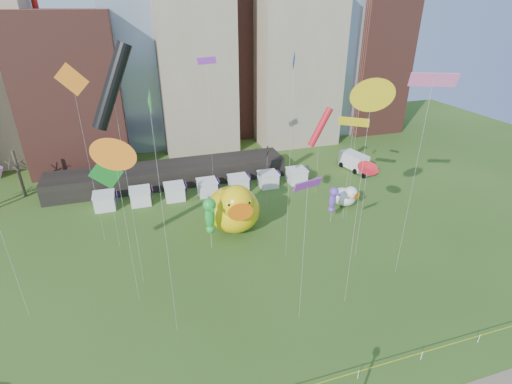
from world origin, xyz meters
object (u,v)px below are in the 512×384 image
object	(u,v)px
small_duck	(345,196)
seahorse_purple	(333,198)
seahorse_green	(210,213)
box_truck	(356,162)
big_duck	(234,207)

from	to	relation	value
small_duck	seahorse_purple	size ratio (longest dim) A/B	0.90
small_duck	seahorse_purple	world-z (taller)	seahorse_purple
seahorse_green	box_truck	xyz separation A→B (m)	(29.42, 16.22, -3.33)
small_duck	box_truck	size ratio (longest dim) A/B	0.65
small_duck	seahorse_green	size ratio (longest dim) A/B	0.70
seahorse_purple	big_duck	bearing A→B (deg)	152.63
seahorse_green	box_truck	distance (m)	33.77
seahorse_purple	seahorse_green	bearing A→B (deg)	165.80
seahorse_purple	box_truck	bearing A→B (deg)	31.96
big_duck	small_duck	size ratio (longest dim) A/B	2.03
big_duck	seahorse_purple	bearing A→B (deg)	-5.41
seahorse_green	box_truck	world-z (taller)	seahorse_green
big_duck	box_truck	xyz separation A→B (m)	(25.69, 12.98, -1.80)
small_duck	box_truck	world-z (taller)	small_duck
small_duck	box_truck	distance (m)	14.14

